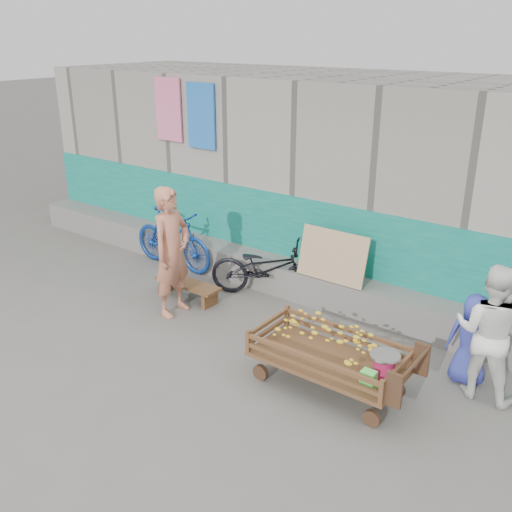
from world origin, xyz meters
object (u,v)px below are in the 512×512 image
Objects in this scene: bench at (188,287)px; vendor_man at (172,252)px; banana_cart at (326,346)px; bicycle_dark at (266,269)px; child at (471,339)px; woman at (490,332)px; bicycle_blue at (172,239)px.

bench is 0.58× the size of vendor_man.
bicycle_dark is at bearing 141.34° from banana_cart.
banana_cart is 1.59m from child.
child is at bearing -36.65° from woman.
woman is at bearing 32.65° from banana_cart.
child reaches higher than banana_cart.
banana_cart is 1.09× the size of bicycle_dark.
banana_cart is 2.40m from bicycle_dark.
bicycle_dark is 0.99× the size of bicycle_blue.
bench is 1.30m from bicycle_blue.
bench is at bearing 1.93° from woman.
vendor_man reaches higher than bicycle_blue.
woman reaches higher than bicycle_dark.
vendor_man is 1.19× the size of woman.
woman is 5.16m from bicycle_blue.
bench is at bearing -125.13° from bicycle_blue.
woman is 0.91× the size of bicycle_blue.
child is (-0.20, 0.15, -0.22)m from woman.
bicycle_blue is at bearing -21.34° from child.
bicycle_blue is at bearing -6.75° from woman.
bicycle_dark is at bearing -10.72° from woman.
bicycle_blue is at bearing 158.37° from banana_cart.
woman is 3.34m from bicycle_dark.
woman is at bearing 2.19° from bench.
vendor_man is 1.09× the size of bicycle_blue.
banana_cart is at bearing -15.25° from bench.
bench is 0.63× the size of bicycle_blue.
bicycle_blue reaches higher than banana_cart.
woman reaches higher than child.
bicycle_dark is at bearing -35.40° from vendor_man.
bench is 4.14m from woman.
banana_cart is 1.71× the size of child.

